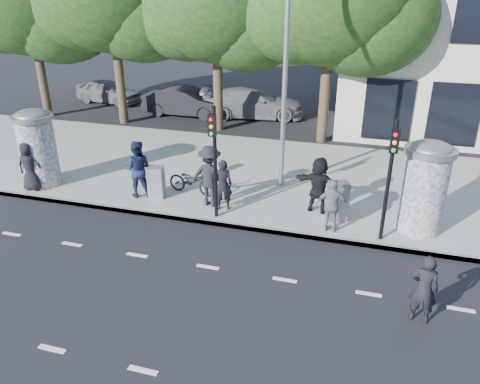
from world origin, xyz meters
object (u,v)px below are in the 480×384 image
(man_road, at_px, (424,289))
(ad_column_left, at_px, (37,146))
(car_left, at_px, (109,91))
(cabinet_left, at_px, (156,182))
(cabinet_right, at_px, (338,201))
(ped_e, at_px, (332,206))
(street_lamp, at_px, (286,47))
(car_right, at_px, (253,103))
(bicycle, at_px, (192,181))
(ped_d, at_px, (210,176))
(ped_a, at_px, (30,166))
(ped_f, at_px, (319,185))
(traffic_pole_far, at_px, (390,170))
(ad_column_right, at_px, (425,185))
(ped_b, at_px, (223,185))
(car_mid, at_px, (186,102))
(traffic_pole_near, at_px, (214,152))
(ped_c, at_px, (137,169))

(man_road, bearing_deg, ad_column_left, -12.56)
(car_left, bearing_deg, cabinet_left, -134.77)
(cabinet_right, bearing_deg, ped_e, -117.70)
(street_lamp, xyz_separation_m, car_right, (-3.30, 8.66, -4.03))
(bicycle, height_order, car_left, car_left)
(street_lamp, distance_m, ped_d, 4.59)
(ped_a, bearing_deg, ped_f, 177.24)
(cabinet_left, bearing_deg, traffic_pole_far, -12.46)
(ad_column_right, relative_size, ped_d, 1.35)
(man_road, distance_m, cabinet_right, 4.42)
(ped_b, distance_m, car_mid, 11.56)
(ped_f, relative_size, car_mid, 0.39)
(ad_column_left, height_order, street_lamp, street_lamp)
(ad_column_right, distance_m, cabinet_right, 2.43)
(ped_e, distance_m, car_left, 18.60)
(traffic_pole_near, bearing_deg, ped_e, 2.10)
(ped_d, distance_m, ped_f, 3.35)
(traffic_pole_near, distance_m, ped_a, 6.71)
(ped_a, height_order, bicycle, ped_a)
(ad_column_left, height_order, traffic_pole_far, traffic_pole_far)
(ped_a, height_order, man_road, ped_a)
(ped_c, bearing_deg, ad_column_right, 165.56)
(ad_column_left, xyz_separation_m, traffic_pole_far, (11.40, -0.71, 0.69))
(ped_c, bearing_deg, cabinet_left, 170.07)
(man_road, xyz_separation_m, cabinet_right, (-2.15, 3.87, -0.05))
(man_road, height_order, car_left, man_road)
(ped_a, height_order, ped_b, ped_a)
(ped_b, bearing_deg, ad_column_right, 163.48)
(ad_column_left, distance_m, ped_b, 6.67)
(man_road, relative_size, car_right, 0.31)
(ad_column_right, distance_m, bicycle, 7.18)
(traffic_pole_near, xyz_separation_m, ped_b, (0.04, 0.58, -1.26))
(ped_c, relative_size, ped_e, 1.20)
(street_lamp, bearing_deg, ad_column_right, -23.73)
(car_mid, height_order, car_right, car_right)
(ad_column_right, xyz_separation_m, man_road, (-0.15, -3.92, -0.73))
(ped_a, relative_size, bicycle, 0.99)
(car_mid, bearing_deg, ped_e, -140.01)
(traffic_pole_near, distance_m, ped_e, 3.65)
(traffic_pole_near, xyz_separation_m, ped_f, (2.88, 1.26, -1.20))
(ped_c, distance_m, man_road, 9.36)
(ped_b, height_order, cabinet_left, ped_b)
(ped_e, bearing_deg, ad_column_right, -164.80)
(car_mid, bearing_deg, ad_column_right, -130.96)
(traffic_pole_far, height_order, ped_a, traffic_pole_far)
(car_mid, bearing_deg, ped_d, -153.25)
(cabinet_left, distance_m, car_right, 10.71)
(traffic_pole_far, xyz_separation_m, ped_a, (-11.39, 0.16, -1.23))
(ad_column_left, bearing_deg, car_left, 109.95)
(street_lamp, xyz_separation_m, car_left, (-12.16, 9.33, -4.12))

